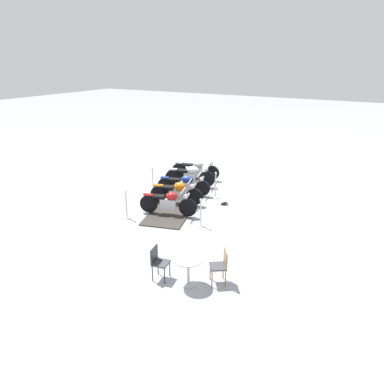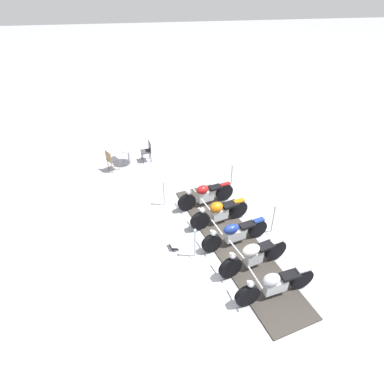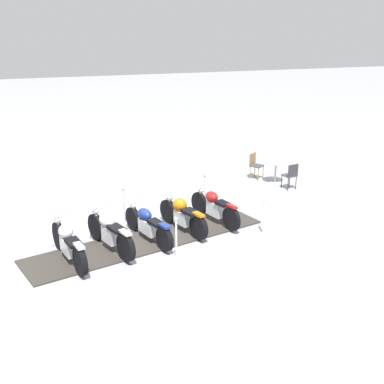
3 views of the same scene
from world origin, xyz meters
name	(u,v)px [view 2 (image 2 of 3)]	position (x,y,z in m)	size (l,w,h in m)	color
ground_plane	(234,244)	(0.00, 0.00, 0.00)	(80.00, 80.00, 0.00)	#A8AAB2
display_platform	(234,243)	(0.00, 0.00, 0.02)	(6.47, 1.45, 0.04)	#38332D
motorcycle_maroon	(205,195)	(0.61, -2.04, 0.50)	(2.09, 0.85, 0.97)	black
motorcycle_copper	(219,212)	(0.31, -1.02, 0.50)	(2.04, 0.82, 0.97)	black
motorcycle_navy	(234,233)	(0.03, 0.01, 0.47)	(2.20, 0.91, 0.93)	black
motorcycle_cream	(253,255)	(-0.26, 1.04, 0.52)	(2.15, 0.97, 1.01)	black
motorcycle_chrome	(275,284)	(-0.54, 2.06, 0.49)	(2.26, 0.80, 0.99)	black
stanchion_left_front	(231,181)	(-0.57, -3.01, 0.35)	(0.32, 0.32, 1.06)	silver
stanchion_left_mid	(272,223)	(-1.31, -0.36, 0.40)	(0.29, 0.29, 1.12)	silver
stanchion_right_mid	(195,247)	(1.31, 0.36, 0.40)	(0.28, 0.28, 1.10)	silver
stanchion_right_front	(164,198)	(2.04, -2.28, 0.33)	(0.32, 0.32, 1.02)	silver
info_placard	(174,246)	(1.90, -0.08, 0.06)	(0.31, 0.40, 0.19)	#333338
cafe_table	(128,152)	(3.36, -5.40, 0.56)	(0.73, 0.73, 0.74)	#B7B7BC
cafe_chair_near_table	(111,159)	(4.04, -4.94, 0.54)	(0.56, 0.56, 0.92)	olive
cafe_chair_across_table	(147,150)	(2.55, -5.54, 0.52)	(0.46, 0.46, 0.89)	#2D2D33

